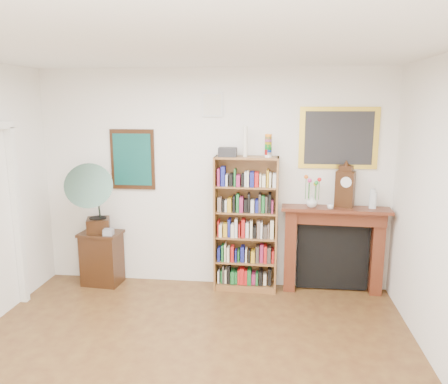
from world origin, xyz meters
name	(u,v)px	position (x,y,z in m)	size (l,w,h in m)	color
room	(166,238)	(0.00, 0.00, 1.40)	(4.51, 5.01, 2.81)	#4A2816
teal_poster	(133,159)	(-1.05, 2.48, 1.65)	(0.58, 0.04, 0.78)	black
small_picture	(212,105)	(0.00, 2.48, 2.35)	(0.26, 0.04, 0.30)	white
gilt_painting	(339,138)	(1.55, 2.48, 1.95)	(0.95, 0.04, 0.75)	gold
bookshelf	(246,217)	(0.44, 2.34, 0.96)	(0.80, 0.30, 1.98)	brown
side_cabinet	(102,258)	(-1.46, 2.29, 0.36)	(0.52, 0.38, 0.71)	black
fireplace	(333,242)	(1.54, 2.40, 0.65)	(1.33, 0.38, 1.11)	#4C1C11
gramophone	(91,194)	(-1.50, 2.17, 1.24)	(0.77, 0.86, 0.94)	black
cd_stack	(108,232)	(-1.31, 2.18, 0.75)	(0.12, 0.12, 0.08)	#ACACB8
mantel_clock	(345,187)	(1.64, 2.38, 1.36)	(0.25, 0.20, 0.51)	black
flower_vase	(312,201)	(1.25, 2.34, 1.18)	(0.14, 0.14, 0.15)	silver
teacup	(330,207)	(1.46, 2.26, 1.14)	(0.08, 0.08, 0.06)	silver
bottle_left	(372,199)	(1.97, 2.36, 1.23)	(0.07, 0.07, 0.24)	silver
bottle_right	(374,200)	(1.99, 2.35, 1.21)	(0.06, 0.06, 0.20)	silver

